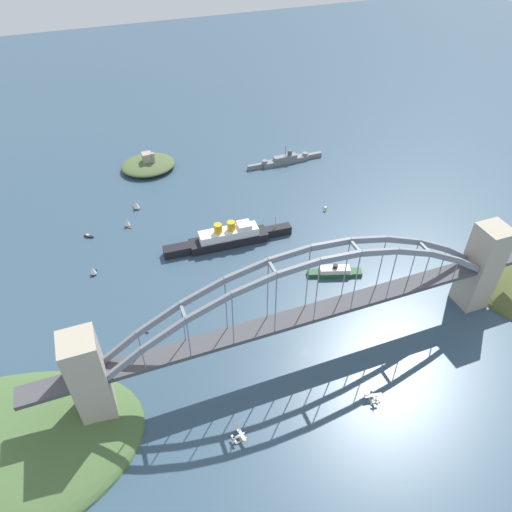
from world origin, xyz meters
The scene contains 14 objects.
ground_plane centered at (0.00, 0.00, 0.00)m, with size 1400.00×1400.00×0.00m, color #334C60.
harbor_arch_bridge centered at (0.00, 0.00, 31.05)m, with size 288.11×17.01×73.42m.
ocean_liner centered at (-10.45, 106.98, 5.79)m, with size 93.65×15.28×18.91m.
naval_cruiser centered at (74.05, 199.26, 3.09)m, with size 71.55×7.15×17.27m.
harbor_ferry_steamer centered at (45.57, 51.12, 2.67)m, with size 36.06×17.17×8.55m.
fort_island_mid_harbor centered at (-43.42, 232.61, 4.12)m, with size 46.76×41.48×16.18m.
seaplane_taxiing_near_bridge centered at (19.18, -40.73, 2.08)m, with size 9.54×6.99×4.95m.
seaplane_second_in_formation centered at (-51.65, -36.52, 2.01)m, with size 7.78×11.63×4.88m.
small_boat_0 centered at (-103.52, 150.56, 0.89)m, with size 6.59×5.27×2.46m.
small_boat_1 centered at (-81.44, 47.94, 0.85)m, with size 2.53×7.32×2.31m.
small_boat_2 centered at (-64.32, 174.29, 3.61)m, with size 6.05×8.05×7.69m.
small_boat_3 centered at (-104.32, 108.02, 3.23)m, with size 5.27×6.79×6.86m.
small_boat_4 centered at (73.87, 120.75, 0.92)m, with size 5.10×6.38×2.57m.
small_boat_5 centered at (-74.54, 153.63, 3.70)m, with size 4.93×6.85×8.02m.
Camera 1 is at (-86.38, -150.34, 216.86)m, focal length 33.71 mm.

